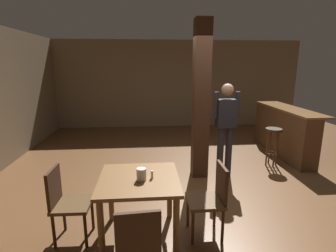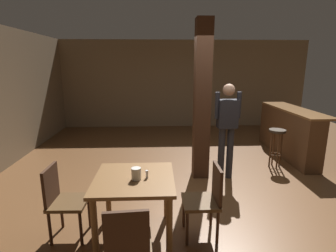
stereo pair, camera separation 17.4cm
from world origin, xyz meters
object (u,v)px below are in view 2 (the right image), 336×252
(dining_table, at_px, (134,188))
(chair_south, at_px, (128,244))
(chair_west, at_px, (62,198))
(standing_person, at_px, (227,125))
(salt_shaker, at_px, (147,174))
(bar_counter, at_px, (288,132))
(napkin_cup, at_px, (136,174))
(bar_stool_near, at_px, (277,140))
(chair_east, at_px, (207,197))

(dining_table, relative_size, chair_south, 1.03)
(chair_west, height_order, standing_person, standing_person)
(salt_shaker, bearing_deg, bar_counter, 42.15)
(dining_table, xyz_separation_m, bar_counter, (3.24, 2.77, -0.08))
(napkin_cup, bearing_deg, chair_west, 174.75)
(chair_west, relative_size, standing_person, 0.52)
(dining_table, distance_m, napkin_cup, 0.21)
(dining_table, bearing_deg, napkin_cup, -59.51)
(chair_west, distance_m, salt_shaker, 1.05)
(bar_counter, height_order, bar_stool_near, bar_counter)
(napkin_cup, bearing_deg, salt_shaker, 15.17)
(napkin_cup, bearing_deg, standing_person, 48.47)
(salt_shaker, bearing_deg, chair_west, 177.21)
(chair_east, relative_size, bar_stool_near, 1.14)
(napkin_cup, xyz_separation_m, salt_shaker, (0.12, 0.03, -0.02))
(bar_stool_near, bearing_deg, bar_counter, 49.73)
(chair_west, relative_size, bar_stool_near, 1.14)
(chair_west, height_order, bar_stool_near, chair_west)
(chair_east, relative_size, salt_shaker, 9.65)
(chair_south, bearing_deg, chair_west, 135.31)
(dining_table, xyz_separation_m, standing_person, (1.51, 1.62, 0.37))
(napkin_cup, bearing_deg, bar_stool_near, 39.23)
(dining_table, relative_size, bar_counter, 0.41)
(standing_person, bearing_deg, salt_shaker, -129.70)
(dining_table, height_order, napkin_cup, napkin_cup)
(standing_person, bearing_deg, chair_west, -146.12)
(chair_east, bearing_deg, salt_shaker, 179.23)
(chair_east, distance_m, napkin_cup, 0.89)
(dining_table, relative_size, chair_east, 1.03)
(dining_table, relative_size, chair_west, 1.03)
(chair_south, distance_m, standing_person, 2.91)
(dining_table, height_order, bar_counter, bar_counter)
(napkin_cup, height_order, bar_stool_near, napkin_cup)
(chair_east, height_order, bar_stool_near, chair_east)
(chair_south, relative_size, salt_shaker, 9.65)
(bar_counter, distance_m, bar_stool_near, 0.89)
(standing_person, distance_m, bar_stool_near, 1.32)
(chair_south, xyz_separation_m, bar_stool_near, (2.66, 2.92, 0.07))
(chair_west, height_order, chair_east, same)
(bar_stool_near, bearing_deg, chair_south, -132.31)
(standing_person, xyz_separation_m, bar_counter, (1.73, 1.16, -0.45))
(chair_east, relative_size, bar_counter, 0.40)
(dining_table, height_order, chair_west, chair_west)
(standing_person, relative_size, bar_stool_near, 2.20)
(salt_shaker, relative_size, standing_person, 0.05)
(chair_west, distance_m, standing_person, 2.89)
(chair_west, bearing_deg, bar_stool_near, 30.44)
(dining_table, xyz_separation_m, napkin_cup, (0.03, -0.05, 0.20))
(napkin_cup, xyz_separation_m, bar_stool_near, (2.63, 2.15, -0.26))
(chair_east, bearing_deg, bar_stool_near, 49.63)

